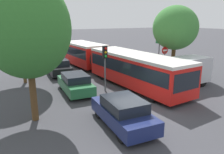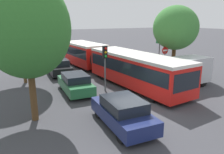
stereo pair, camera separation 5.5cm
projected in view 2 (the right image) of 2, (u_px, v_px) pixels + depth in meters
name	position (u px, v px, depth m)	size (l,w,h in m)	color
ground_plane	(137.00, 111.00, 12.93)	(200.00, 200.00, 0.00)	#3D3D42
articulated_bus	(110.00, 60.00, 20.36)	(4.22, 17.98, 2.65)	red
city_bus_rear	(22.00, 37.00, 48.83)	(2.63, 11.35, 2.44)	red
queued_car_navy	(123.00, 112.00, 10.95)	(2.03, 4.39, 1.50)	navy
queued_car_green	(75.00, 83.00, 15.94)	(1.97, 4.24, 1.45)	#236638
queued_car_black	(58.00, 67.00, 21.19)	(2.07, 4.47, 1.52)	black
queued_car_silver	(45.00, 57.00, 26.75)	(2.06, 4.46, 1.52)	#B7BABF
queued_car_graphite	(39.00, 52.00, 31.48)	(1.85, 4.00, 1.36)	#47474C
queued_car_red	(31.00, 47.00, 36.80)	(1.83, 3.94, 1.34)	#B21E19
white_van	(183.00, 71.00, 17.32)	(5.11, 2.27, 2.31)	#B7BABF
traffic_light	(105.00, 58.00, 15.91)	(0.33, 0.36, 3.40)	#56595E
no_entry_sign	(165.00, 57.00, 20.26)	(0.70, 0.08, 2.82)	#56595E
direction_sign_post	(160.00, 46.00, 22.27)	(0.26, 1.39, 3.60)	#56595E
tree_left_near	(28.00, 31.00, 10.63)	(4.31, 4.31, 7.36)	#51381E
tree_left_mid	(18.00, 16.00, 17.25)	(5.00, 5.00, 8.52)	#51381E
tree_right_near	(176.00, 28.00, 20.21)	(4.16, 4.16, 6.50)	#51381E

